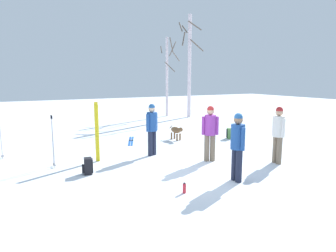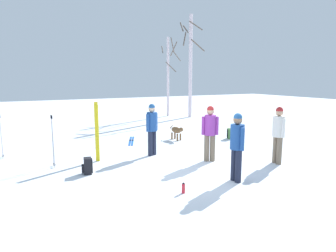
{
  "view_description": "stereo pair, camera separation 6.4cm",
  "coord_description": "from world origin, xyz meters",
  "px_view_note": "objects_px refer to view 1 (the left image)",
  "views": [
    {
      "loc": [
        -4.12,
        -6.53,
        2.57
      ],
      "look_at": [
        0.44,
        2.14,
        1.0
      ],
      "focal_mm": 32.54,
      "sensor_mm": 36.0,
      "label": 1
    },
    {
      "loc": [
        -4.06,
        -6.55,
        2.57
      ],
      "look_at": [
        0.44,
        2.14,
        1.0
      ],
      "focal_mm": 32.54,
      "sensor_mm": 36.0,
      "label": 2
    }
  ],
  "objects_px": {
    "ski_poles_1": "(1,135)",
    "ski_pair_lying_0": "(131,141)",
    "person_3": "(278,131)",
    "birch_tree_2": "(167,75)",
    "birch_tree_3": "(189,64)",
    "backpack_1": "(230,134)",
    "dog": "(176,131)",
    "ski_pair_planted_0": "(97,132)",
    "person_0": "(210,130)",
    "person_1": "(237,143)",
    "person_2": "(152,126)",
    "water_bottle_0": "(184,188)",
    "backpack_0": "(88,166)",
    "ski_poles_0": "(53,140)"
  },
  "relations": [
    {
      "from": "ski_poles_1",
      "to": "ski_pair_lying_0",
      "type": "bearing_deg",
      "value": 6.9
    },
    {
      "from": "person_3",
      "to": "ski_pair_lying_0",
      "type": "height_order",
      "value": "person_3"
    },
    {
      "from": "birch_tree_2",
      "to": "birch_tree_3",
      "type": "height_order",
      "value": "birch_tree_3"
    },
    {
      "from": "ski_poles_1",
      "to": "birch_tree_2",
      "type": "distance_m",
      "value": 12.16
    },
    {
      "from": "ski_pair_lying_0",
      "to": "backpack_1",
      "type": "bearing_deg",
      "value": -20.49
    },
    {
      "from": "dog",
      "to": "ski_pair_lying_0",
      "type": "xyz_separation_m",
      "value": [
        -1.76,
        0.64,
        -0.38
      ]
    },
    {
      "from": "ski_pair_planted_0",
      "to": "birch_tree_3",
      "type": "xyz_separation_m",
      "value": [
        8.06,
        7.75,
        2.52
      ]
    },
    {
      "from": "person_0",
      "to": "ski_poles_1",
      "type": "xyz_separation_m",
      "value": [
        -5.71,
        3.36,
        -0.23
      ]
    },
    {
      "from": "dog",
      "to": "birch_tree_3",
      "type": "bearing_deg",
      "value": 54.44
    },
    {
      "from": "person_0",
      "to": "birch_tree_2",
      "type": "xyz_separation_m",
      "value": [
        3.98,
        10.44,
        1.76
      ]
    },
    {
      "from": "dog",
      "to": "ski_poles_1",
      "type": "xyz_separation_m",
      "value": [
        -6.37,
        0.08,
        0.36
      ]
    },
    {
      "from": "person_1",
      "to": "backpack_1",
      "type": "xyz_separation_m",
      "value": [
        3.29,
        4.3,
        -0.77
      ]
    },
    {
      "from": "person_2",
      "to": "water_bottle_0",
      "type": "distance_m",
      "value": 3.59
    },
    {
      "from": "person_0",
      "to": "ski_pair_planted_0",
      "type": "xyz_separation_m",
      "value": [
        -3.08,
        1.57,
        -0.07
      ]
    },
    {
      "from": "ski_pair_lying_0",
      "to": "person_0",
      "type": "bearing_deg",
      "value": -74.34
    },
    {
      "from": "backpack_0",
      "to": "backpack_1",
      "type": "xyz_separation_m",
      "value": [
        6.45,
        2.01,
        0.0
      ]
    },
    {
      "from": "person_3",
      "to": "dog",
      "type": "bearing_deg",
      "value": 102.6
    },
    {
      "from": "person_3",
      "to": "ski_poles_0",
      "type": "xyz_separation_m",
      "value": [
        -6.02,
        2.71,
        -0.18
      ]
    },
    {
      "from": "ski_pair_planted_0",
      "to": "birch_tree_2",
      "type": "height_order",
      "value": "birch_tree_2"
    },
    {
      "from": "ski_poles_0",
      "to": "person_2",
      "type": "bearing_deg",
      "value": -1.53
    },
    {
      "from": "backpack_1",
      "to": "dog",
      "type": "bearing_deg",
      "value": 158.99
    },
    {
      "from": "dog",
      "to": "backpack_0",
      "type": "bearing_deg",
      "value": -146.69
    },
    {
      "from": "person_0",
      "to": "birch_tree_3",
      "type": "relative_size",
      "value": 0.27
    },
    {
      "from": "ski_poles_1",
      "to": "water_bottle_0",
      "type": "height_order",
      "value": "ski_poles_1"
    },
    {
      "from": "person_2",
      "to": "birch_tree_3",
      "type": "relative_size",
      "value": 0.27
    },
    {
      "from": "ski_pair_planted_0",
      "to": "ski_pair_lying_0",
      "type": "xyz_separation_m",
      "value": [
        1.98,
        2.35,
        -0.9
      ]
    },
    {
      "from": "water_bottle_0",
      "to": "person_1",
      "type": "bearing_deg",
      "value": 3.26
    },
    {
      "from": "dog",
      "to": "person_2",
      "type": "bearing_deg",
      "value": -136.94
    },
    {
      "from": "person_2",
      "to": "dog",
      "type": "xyz_separation_m",
      "value": [
        1.94,
        1.82,
        -0.59
      ]
    },
    {
      "from": "ski_pair_lying_0",
      "to": "backpack_0",
      "type": "bearing_deg",
      "value": -126.36
    },
    {
      "from": "person_3",
      "to": "ski_poles_0",
      "type": "bearing_deg",
      "value": 155.78
    },
    {
      "from": "birch_tree_2",
      "to": "person_3",
      "type": "bearing_deg",
      "value": -101.36
    },
    {
      "from": "ski_poles_0",
      "to": "ski_poles_1",
      "type": "bearing_deg",
      "value": 126.52
    },
    {
      "from": "person_0",
      "to": "water_bottle_0",
      "type": "bearing_deg",
      "value": -136.86
    },
    {
      "from": "person_0",
      "to": "water_bottle_0",
      "type": "distance_m",
      "value": 2.95
    },
    {
      "from": "ski_pair_lying_0",
      "to": "birch_tree_2",
      "type": "xyz_separation_m",
      "value": [
        5.08,
        6.51,
        2.73
      ]
    },
    {
      "from": "person_3",
      "to": "ski_pair_lying_0",
      "type": "distance_m",
      "value": 5.85
    },
    {
      "from": "person_2",
      "to": "backpack_0",
      "type": "xyz_separation_m",
      "value": [
        -2.37,
        -1.02,
        -0.77
      ]
    },
    {
      "from": "person_2",
      "to": "birch_tree_3",
      "type": "bearing_deg",
      "value": 51.45
    },
    {
      "from": "dog",
      "to": "person_3",
      "type": "bearing_deg",
      "value": -77.4
    },
    {
      "from": "water_bottle_0",
      "to": "birch_tree_3",
      "type": "distance_m",
      "value": 13.68
    },
    {
      "from": "person_1",
      "to": "water_bottle_0",
      "type": "xyz_separation_m",
      "value": [
        -1.57,
        -0.09,
        -0.87
      ]
    },
    {
      "from": "person_1",
      "to": "person_3",
      "type": "distance_m",
      "value": 2.25
    },
    {
      "from": "person_0",
      "to": "ski_poles_0",
      "type": "height_order",
      "value": "person_0"
    },
    {
      "from": "water_bottle_0",
      "to": "birch_tree_2",
      "type": "height_order",
      "value": "birch_tree_2"
    },
    {
      "from": "ski_poles_0",
      "to": "backpack_1",
      "type": "relative_size",
      "value": 3.43
    },
    {
      "from": "birch_tree_2",
      "to": "ski_pair_lying_0",
      "type": "bearing_deg",
      "value": -127.95
    },
    {
      "from": "backpack_1",
      "to": "person_1",
      "type": "bearing_deg",
      "value": -127.37
    },
    {
      "from": "person_2",
      "to": "birch_tree_3",
      "type": "height_order",
      "value": "birch_tree_3"
    },
    {
      "from": "person_0",
      "to": "ski_pair_lying_0",
      "type": "bearing_deg",
      "value": 105.66
    }
  ]
}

